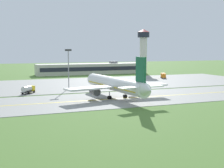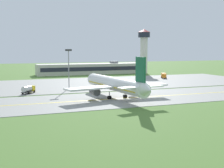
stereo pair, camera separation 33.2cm
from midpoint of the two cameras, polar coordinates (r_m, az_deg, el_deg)
name	(u,v)px [view 1 (the left image)]	position (r m, az deg, el deg)	size (l,w,h in m)	color
ground_plane	(127,98)	(91.26, 2.78, -2.70)	(500.00, 500.00, 0.00)	#517A33
taxiway_strip	(127,98)	(91.25, 2.78, -2.67)	(240.00, 28.00, 0.10)	gray
apron_pad	(109,83)	(133.53, -0.69, 0.25)	(140.00, 52.00, 0.10)	gray
taxiway_centreline	(127,98)	(91.24, 2.78, -2.64)	(220.00, 0.60, 0.01)	yellow
airplane_lead	(115,84)	(91.19, 0.49, -0.08)	(32.41, 39.66, 12.70)	white
service_truck_baggage	(163,75)	(156.35, 9.54, 1.62)	(4.38, 6.31, 2.60)	orange
service_truck_fuel	(28,89)	(104.24, -15.54, -0.93)	(5.13, 6.09, 2.65)	yellow
terminal_building	(93,69)	(181.62, -3.69, 2.87)	(66.32, 11.77, 7.45)	beige
control_tower	(143,47)	(188.42, 5.85, 6.94)	(7.60, 7.60, 26.85)	silver
apron_light_mast	(68,64)	(114.11, -8.25, 3.79)	(2.40, 0.50, 14.70)	gray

